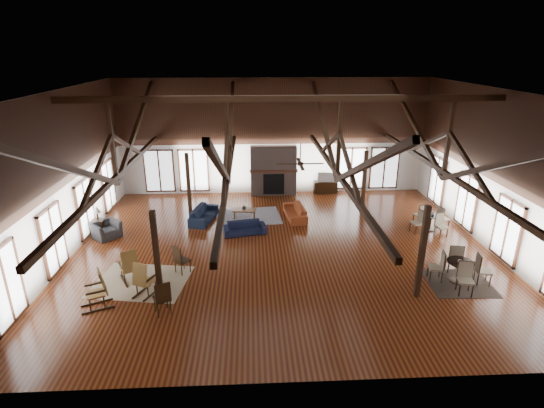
{
  "coord_description": "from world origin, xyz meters",
  "views": [
    {
      "loc": [
        -1.16,
        -14.86,
        7.41
      ],
      "look_at": [
        -0.36,
        1.0,
        1.52
      ],
      "focal_mm": 28.0,
      "sensor_mm": 36.0,
      "label": 1
    }
  ],
  "objects_px": {
    "sofa_navy_front": "(245,228)",
    "tv_console": "(325,187)",
    "coffee_table": "(244,211)",
    "cafe_table_far": "(430,219)",
    "sofa_navy_left": "(204,214)",
    "cafe_table_near": "(460,268)",
    "sofa_orange": "(295,212)",
    "armchair": "(106,230)"
  },
  "relations": [
    {
      "from": "sofa_navy_left",
      "to": "sofa_orange",
      "type": "height_order",
      "value": "sofa_navy_left"
    },
    {
      "from": "sofa_orange",
      "to": "cafe_table_far",
      "type": "bearing_deg",
      "value": 67.47
    },
    {
      "from": "sofa_orange",
      "to": "cafe_table_far",
      "type": "relative_size",
      "value": 1.07
    },
    {
      "from": "cafe_table_far",
      "to": "tv_console",
      "type": "bearing_deg",
      "value": 125.13
    },
    {
      "from": "sofa_navy_front",
      "to": "cafe_table_far",
      "type": "relative_size",
      "value": 0.95
    },
    {
      "from": "sofa_navy_left",
      "to": "cafe_table_far",
      "type": "bearing_deg",
      "value": -86.43
    },
    {
      "from": "cafe_table_far",
      "to": "tv_console",
      "type": "xyz_separation_m",
      "value": [
        -3.65,
        5.19,
        -0.17
      ]
    },
    {
      "from": "cafe_table_near",
      "to": "sofa_navy_front",
      "type": "bearing_deg",
      "value": 149.27
    },
    {
      "from": "sofa_navy_front",
      "to": "armchair",
      "type": "bearing_deg",
      "value": 169.4
    },
    {
      "from": "coffee_table",
      "to": "sofa_navy_left",
      "type": "bearing_deg",
      "value": -165.75
    },
    {
      "from": "tv_console",
      "to": "sofa_navy_front",
      "type": "bearing_deg",
      "value": -129.65
    },
    {
      "from": "sofa_navy_front",
      "to": "armchair",
      "type": "relative_size",
      "value": 1.72
    },
    {
      "from": "sofa_orange",
      "to": "tv_console",
      "type": "relative_size",
      "value": 1.6
    },
    {
      "from": "coffee_table",
      "to": "cafe_table_far",
      "type": "bearing_deg",
      "value": -4.42
    },
    {
      "from": "sofa_navy_front",
      "to": "sofa_orange",
      "type": "distance_m",
      "value": 2.84
    },
    {
      "from": "sofa_navy_left",
      "to": "armchair",
      "type": "xyz_separation_m",
      "value": [
        -3.85,
        -1.65,
        0.03
      ]
    },
    {
      "from": "cafe_table_near",
      "to": "cafe_table_far",
      "type": "xyz_separation_m",
      "value": [
        0.76,
        4.28,
        -0.04
      ]
    },
    {
      "from": "cafe_table_near",
      "to": "sofa_navy_left",
      "type": "bearing_deg",
      "value": 147.17
    },
    {
      "from": "armchair",
      "to": "cafe_table_near",
      "type": "distance_m",
      "value": 13.58
    },
    {
      "from": "sofa_orange",
      "to": "coffee_table",
      "type": "bearing_deg",
      "value": -98.45
    },
    {
      "from": "armchair",
      "to": "cafe_table_far",
      "type": "xyz_separation_m",
      "value": [
        13.67,
        0.08,
        0.14
      ]
    },
    {
      "from": "sofa_navy_front",
      "to": "coffee_table",
      "type": "height_order",
      "value": "sofa_navy_front"
    },
    {
      "from": "sofa_navy_front",
      "to": "tv_console",
      "type": "bearing_deg",
      "value": 38.93
    },
    {
      "from": "armchair",
      "to": "cafe_table_near",
      "type": "relative_size",
      "value": 0.51
    },
    {
      "from": "coffee_table",
      "to": "armchair",
      "type": "xyz_separation_m",
      "value": [
        -5.68,
        -1.85,
        -0.02
      ]
    },
    {
      "from": "sofa_navy_left",
      "to": "cafe_table_near",
      "type": "bearing_deg",
      "value": -110.18
    },
    {
      "from": "sofa_navy_front",
      "to": "cafe_table_far",
      "type": "height_order",
      "value": "cafe_table_far"
    },
    {
      "from": "sofa_navy_left",
      "to": "cafe_table_far",
      "type": "height_order",
      "value": "cafe_table_far"
    },
    {
      "from": "armchair",
      "to": "cafe_table_near",
      "type": "xyz_separation_m",
      "value": [
        12.91,
        -4.2,
        0.19
      ]
    },
    {
      "from": "sofa_orange",
      "to": "coffee_table",
      "type": "distance_m",
      "value": 2.33
    },
    {
      "from": "sofa_navy_front",
      "to": "tv_console",
      "type": "xyz_separation_m",
      "value": [
        4.3,
        5.19,
        0.05
      ]
    },
    {
      "from": "coffee_table",
      "to": "armchair",
      "type": "distance_m",
      "value": 5.97
    },
    {
      "from": "sofa_navy_left",
      "to": "tv_console",
      "type": "height_order",
      "value": "tv_console"
    },
    {
      "from": "sofa_navy_left",
      "to": "sofa_orange",
      "type": "xyz_separation_m",
      "value": [
        4.16,
        0.1,
        -0.01
      ]
    },
    {
      "from": "coffee_table",
      "to": "tv_console",
      "type": "relative_size",
      "value": 0.92
    },
    {
      "from": "sofa_navy_front",
      "to": "sofa_navy_left",
      "type": "xyz_separation_m",
      "value": [
        -1.87,
        1.57,
        0.04
      ]
    },
    {
      "from": "sofa_orange",
      "to": "coffee_table",
      "type": "height_order",
      "value": "sofa_orange"
    },
    {
      "from": "sofa_navy_front",
      "to": "cafe_table_far",
      "type": "bearing_deg",
      "value": -11.41
    },
    {
      "from": "sofa_navy_front",
      "to": "tv_console",
      "type": "relative_size",
      "value": 1.42
    },
    {
      "from": "cafe_table_near",
      "to": "cafe_table_far",
      "type": "height_order",
      "value": "cafe_table_near"
    },
    {
      "from": "armchair",
      "to": "tv_console",
      "type": "xyz_separation_m",
      "value": [
        10.02,
        5.27,
        -0.02
      ]
    },
    {
      "from": "sofa_navy_left",
      "to": "coffee_table",
      "type": "relative_size",
      "value": 1.8
    }
  ]
}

